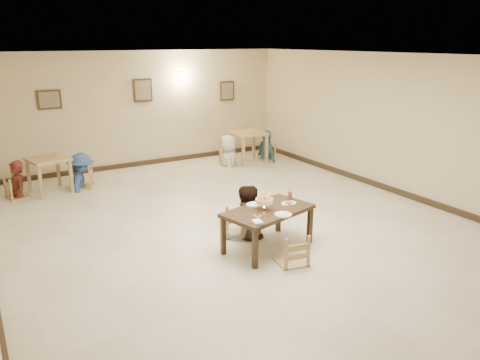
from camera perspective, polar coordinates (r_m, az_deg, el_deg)
floor at (r=8.58m, az=-0.59°, el=-5.54°), size 10.00×10.00×0.00m
ceiling at (r=7.95m, az=-0.66°, el=14.91°), size 10.00×10.00×0.00m
wall_back at (r=12.65m, az=-12.13°, el=8.39°), size 10.00×0.00×10.00m
wall_right at (r=10.67m, az=18.45°, el=6.42°), size 0.00×10.00×10.00m
baseboard_back at (r=12.90m, az=-11.70°, el=2.04°), size 8.00×0.06×0.12m
baseboard_right at (r=10.98m, az=17.67°, el=-0.99°), size 0.06×10.00×0.12m
picture_a at (r=12.05m, az=-22.24°, el=9.06°), size 0.55×0.04×0.45m
picture_b at (r=12.58m, az=-11.77°, el=10.67°), size 0.50×0.04×0.60m
picture_c at (r=13.61m, az=-1.58°, el=10.80°), size 0.45×0.04×0.55m
wall_sconce at (r=12.96m, az=-7.16°, el=12.38°), size 0.16×0.05×0.22m
main_table at (r=7.47m, az=3.44°, el=-4.13°), size 1.59×1.14×0.67m
chair_far at (r=8.09m, az=0.22°, el=-3.57°), size 0.42×0.42×0.90m
chair_near at (r=7.07m, az=6.36°, el=-6.61°), size 0.44×0.44×0.93m
main_diner at (r=7.85m, az=0.69°, el=-0.70°), size 0.92×0.75×1.80m
curry_warmer at (r=7.38m, az=2.97°, el=-2.55°), size 0.31×0.27×0.25m
rice_plate_far at (r=7.60m, az=1.86°, el=-2.96°), size 0.32×0.32×0.07m
rice_plate_near at (r=7.20m, az=5.27°, el=-4.20°), size 0.27×0.27×0.06m
fried_plate at (r=7.69m, az=5.97°, el=-2.80°), size 0.26×0.26×0.06m
chili_dish at (r=7.14m, az=2.16°, el=-4.36°), size 0.11×0.11×0.02m
napkin_cutlery at (r=6.89m, az=2.14°, el=-5.11°), size 0.19×0.27×0.03m
drink_glass at (r=7.93m, az=6.12°, el=-1.80°), size 0.08×0.08×0.15m
bg_table_left at (r=11.06m, az=-22.32°, el=1.83°), size 0.95×0.95×0.79m
bg_table_right at (r=12.84m, az=1.07°, el=5.23°), size 0.88×0.88×0.84m
bg_chair_ll at (r=11.02m, az=-25.63°, el=0.30°), size 0.42×0.42×0.90m
bg_chair_lr at (r=11.19m, az=-18.82°, el=1.42°), size 0.44×0.44×0.94m
bg_chair_rl at (r=12.59m, az=-1.40°, el=4.06°), size 0.47×0.47×0.99m
bg_chair_rr at (r=13.27m, az=3.27°, el=4.41°), size 0.40×0.40×0.86m
bg_diner_a at (r=10.93m, az=-25.86°, el=2.11°), size 0.49×0.65×1.62m
bg_diner_b at (r=11.11m, az=-18.99°, el=3.10°), size 0.92×1.19×1.62m
bg_diner_c at (r=12.52m, az=-1.41°, el=5.50°), size 0.81×0.94×1.63m
bg_diner_d at (r=13.19m, az=3.29°, el=6.08°), size 0.51×1.01×1.65m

